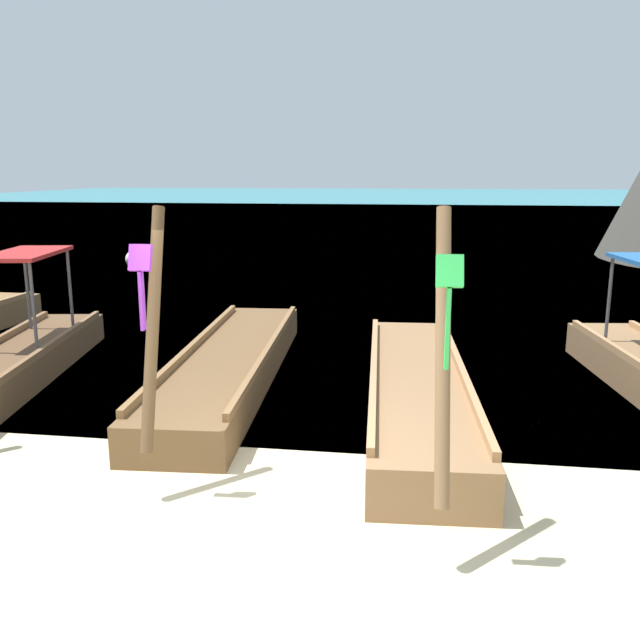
# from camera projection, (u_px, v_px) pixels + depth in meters

# --- Properties ---
(ground) EXTENTS (120.00, 120.00, 0.00)m
(ground) POSITION_uv_depth(u_px,v_px,m) (262.00, 521.00, 5.98)
(ground) COLOR beige
(sea_water) EXTENTS (120.00, 120.00, 0.00)m
(sea_water) POSITION_uv_depth(u_px,v_px,m) (406.00, 204.00, 65.47)
(sea_water) COLOR teal
(sea_water) RESTS_ON ground
(longtail_boat_turquoise_ribbon) EXTENTS (1.87, 5.70, 2.70)m
(longtail_boat_turquoise_ribbon) POSITION_uv_depth(u_px,v_px,m) (18.00, 360.00, 9.96)
(longtail_boat_turquoise_ribbon) COLOR brown
(longtail_boat_turquoise_ribbon) RESTS_ON ground
(longtail_boat_violet_ribbon) EXTENTS (1.62, 6.93, 2.73)m
(longtail_boat_violet_ribbon) POSITION_uv_depth(u_px,v_px,m) (231.00, 365.00, 9.93)
(longtail_boat_violet_ribbon) COLOR brown
(longtail_boat_violet_ribbon) RESTS_ON ground
(longtail_boat_green_ribbon) EXTENTS (1.54, 6.63, 2.78)m
(longtail_boat_green_ribbon) POSITION_uv_depth(u_px,v_px,m) (417.00, 391.00, 8.68)
(longtail_boat_green_ribbon) COLOR olive
(longtail_boat_green_ribbon) RESTS_ON ground
(mooring_buoy_near) EXTENTS (0.55, 0.55, 0.55)m
(mooring_buoy_near) POSITION_uv_depth(u_px,v_px,m) (134.00, 259.00, 21.75)
(mooring_buoy_near) COLOR white
(mooring_buoy_near) RESTS_ON sea_water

